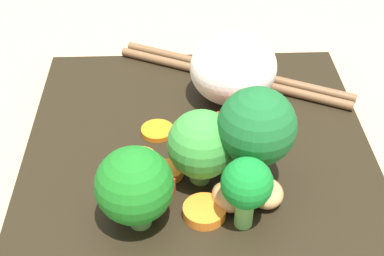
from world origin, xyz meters
The scene contains 20 objects.
ground_plane centered at (0.00, 0.00, -1.00)cm, with size 110.00×110.00×2.00cm, color tan.
square_plate centered at (0.00, 0.00, 0.61)cm, with size 28.36×28.36×1.22cm, color black.
rice_mound centered at (-6.39, 3.46, 4.39)cm, with size 7.68×8.04×6.35cm, color white.
broccoli_floret_0 centered at (9.12, 2.76, 4.76)cm, with size 3.58×3.58×5.56cm.
broccoli_floret_1 centered at (4.55, -0.29, 4.62)cm, with size 5.18×5.18×6.17cm.
broccoli_floret_2 centered at (5.07, 3.84, 6.43)cm, with size 5.74×5.74×8.26cm.
broccoli_floret_3 centered at (8.68, -4.78, 4.59)cm, with size 5.44×5.44×6.23cm.
carrot_slice_0 centered at (3.90, -6.76, 1.48)cm, with size 2.36×2.36×0.53cm, color orange.
carrot_slice_1 centered at (8.35, -0.37, 1.61)cm, with size 3.10×3.10×0.78cm, color orange.
carrot_slice_2 centered at (3.95, -2.45, 1.57)cm, with size 2.23×2.23×0.71cm, color orange.
carrot_slice_3 centered at (-1.34, -3.38, 1.44)cm, with size 2.76×2.76×0.45cm, color orange.
carrot_slice_4 centered at (2.75, -4.81, 1.61)cm, with size 2.94×2.94×0.79cm, color orange.
pepper_chunk_0 centered at (1.69, 1.84, 1.89)cm, with size 3.03×2.17×1.35cm, color red.
pepper_chunk_1 centered at (-0.41, 1.89, 2.12)cm, with size 2.72×2.32×1.80cm, color red.
pepper_chunk_2 centered at (0.31, 4.02, 2.33)cm, with size 2.62×2.13×2.23cm, color red.
pepper_chunk_3 centered at (1.06, -0.59, 1.94)cm, with size 2.55×2.56×1.44cm, color red.
pepper_chunk_4 centered at (6.46, -3.41, 1.95)cm, with size 2.46×1.75×1.46cm, color red.
chicken_piece_0 centered at (7.19, 4.53, 2.11)cm, with size 2.88×2.57×1.79cm, color tan.
chicken_piece_1 centered at (7.53, 1.70, 2.13)cm, with size 2.74×2.05×1.82cm, color tan.
chopstick_pair centered at (-9.64, 3.85, 1.64)cm, with size 12.43×21.83×0.85cm.
Camera 1 is at (36.77, -2.14, 31.31)cm, focal length 53.53 mm.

